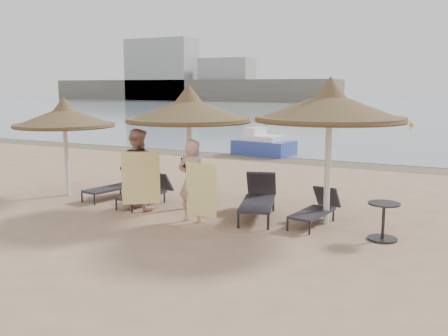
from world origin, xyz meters
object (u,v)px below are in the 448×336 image
Objects in this scene: pedal_boat at (263,145)px; person_left at (137,163)px; palapa_right at (330,107)px; lounger_far_left at (116,185)px; side_table at (383,222)px; person_right at (192,174)px; palapa_center at (189,110)px; palapa_left at (64,117)px; lounger_far_right at (317,208)px; lounger_near_left at (148,191)px; lounger_near_right at (259,198)px.

person_left is at bearing -76.01° from pedal_boat.
palapa_right is 1.80× the size of lounger_far_left.
person_right is at bearing -172.96° from side_table.
lounger_far_left is at bearing -179.73° from palapa_right.
palapa_center is at bearing -177.51° from palapa_right.
palapa_left is 3.67m from palapa_center.
person_right is (4.32, -0.76, -1.05)m from palapa_left.
lounger_far_left is at bearing -25.55° from person_right.
palapa_left is 2.80m from person_left.
lounger_far_right is at bearing 1.14° from palapa_center.
lounger_near_left is at bearing 176.02° from side_table.
palapa_center is 2.62m from lounger_near_right.
palapa_center reaches higher than side_table.
palapa_left reaches higher than side_table.
person_left is at bearing -8.31° from palapa_left.
person_right is at bearing -148.36° from lounger_far_right.
pedal_boat reaches higher than lounger_near_left.
lounger_near_right reaches higher than side_table.
person_right reaches higher than lounger_near_right.
lounger_far_right is at bearing -170.65° from person_left.
lounger_far_left is 0.83× the size of person_right.
side_table is 0.35× the size of person_right.
palapa_left is at bearing -90.99° from pedal_boat.
palapa_center is 1.78× the size of lounger_far_right.
lounger_far_right is at bearing 158.29° from side_table.
lounger_far_right is at bearing -156.23° from palapa_right.
lounger_near_right is at bearing 11.00° from lounger_far_left.
person_right is at bearing 167.49° from person_left.
person_left is (-4.17, -0.68, 0.79)m from lounger_far_right.
lounger_far_left is 1.05× the size of lounger_near_left.
palapa_left is 1.58× the size of lounger_far_right.
pedal_boat is (0.35, 9.37, 0.09)m from lounger_far_left.
palapa_right is 1.50× the size of person_right.
palapa_left is 1.19× the size of person_left.
side_table is at bearing -177.88° from person_right.
palapa_right is (3.30, 0.14, 0.12)m from palapa_center.
person_left is (-5.64, -0.10, 0.78)m from side_table.
lounger_far_left is 3.27m from person_right.
person_left is 0.84× the size of pedal_boat.
person_left is 10.17m from pedal_boat.
side_table is at bearing -1.96° from palapa_left.
palapa_center is at bearing 8.35° from lounger_far_left.
lounger_far_left is 2.40× the size of side_table.
lounger_far_left is 0.66× the size of pedal_boat.
lounger_near_right is at bearing -173.53° from lounger_far_right.
palapa_center is at bearing -170.82° from lounger_far_right.
lounger_far_left is 0.78× the size of person_left.
palapa_left reaches higher than lounger_near_right.
lounger_far_left is at bearing -83.27° from pedal_boat.
lounger_near_left reaches higher than lounger_far_right.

